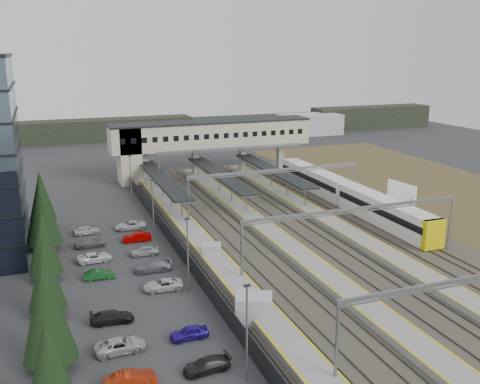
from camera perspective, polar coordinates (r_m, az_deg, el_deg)
name	(u,v)px	position (r m, az deg, el deg)	size (l,w,h in m)	color
ground	(234,255)	(67.04, -0.64, -6.72)	(220.00, 220.00, 0.00)	#2B2B2D
conifer_row	(44,252)	(58.27, -20.19, -6.00)	(4.42, 49.82, 9.50)	black
car_park	(137,289)	(57.68, -10.94, -10.09)	(10.56, 44.71, 1.29)	#A4A2A7
lampposts	(168,226)	(64.60, -7.73, -3.62)	(0.50, 53.25, 8.07)	gray
fence	(173,241)	(69.46, -7.12, -5.17)	(0.08, 90.00, 2.00)	#26282B
relay_cabin_near	(254,309)	(50.87, 1.50, -12.39)	(4.04, 3.61, 2.77)	#AAACB0
relay_cabin_far	(212,252)	(65.01, -3.06, -6.46)	(2.80, 2.56, 2.10)	#AAACB0
rail_corridor	(285,232)	(74.65, 4.82, -4.24)	(34.00, 90.00, 0.92)	#38352A
canopies	(219,174)	(92.49, -2.25, 1.91)	(23.10, 30.00, 3.28)	black
footbridge	(198,138)	(106.01, -4.47, 5.76)	(40.40, 6.40, 11.20)	#C5B598
gantries	(310,194)	(72.42, 7.50, -0.20)	(28.40, 62.28, 7.17)	gray
train	(347,195)	(87.59, 11.32, -0.29)	(3.04, 42.34, 3.83)	white
billboard	(401,193)	(86.74, 16.84, -0.08)	(1.15, 5.70, 4.85)	gray
treeline_far	(204,126)	(158.94, -3.90, 7.01)	(170.00, 19.00, 7.00)	black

